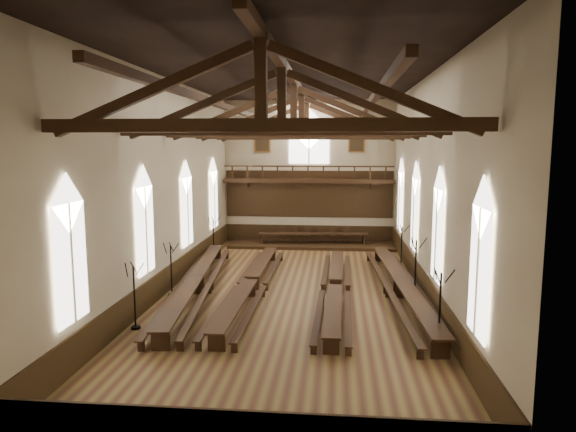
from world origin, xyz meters
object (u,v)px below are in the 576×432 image
object	(u,v)px
refectory_row_d	(401,283)
candelabrum_right_near	(439,322)
candelabrum_right_mid	(415,279)
candelabrum_left_near	(135,309)
candelabrum_left_mid	(172,280)
refectory_row_c	(335,286)
candelabrum_left_far	(214,245)
candelabrum_right_far	(401,257)
dais	(313,245)
refectory_row_b	(251,282)
high_table	(313,235)
refectory_row_a	(195,280)

from	to	relation	value
refectory_row_d	candelabrum_right_near	size ratio (longest dim) A/B	5.47
candelabrum_right_near	candelabrum_right_mid	size ratio (longest dim) A/B	0.96
candelabrum_left_near	candelabrum_left_mid	xyz separation A→B (m)	(-0.00, 4.33, -0.02)
refectory_row_c	candelabrum_left_far	xyz separation A→B (m)	(-7.51, 7.57, 0.27)
candelabrum_right_near	candelabrum_right_far	world-z (taller)	candelabrum_right_near
candelabrum_left_mid	candelabrum_right_far	distance (m)	12.52
candelabrum_left_mid	candelabrum_right_far	size ratio (longest dim) A/B	0.96
dais	candelabrum_left_near	bearing A→B (deg)	-109.65
candelabrum_right_near	candelabrum_right_mid	world-z (taller)	candelabrum_right_mid
candelabrum_left_far	refectory_row_b	bearing A→B (deg)	-64.30
candelabrum_left_mid	high_table	bearing A→B (deg)	64.25
refectory_row_c	candelabrum_left_near	size ratio (longest dim) A/B	5.41
refectory_row_c	refectory_row_d	bearing A→B (deg)	7.79
dais	candelabrum_right_near	distance (m)	17.95
candelabrum_left_mid	dais	bearing A→B (deg)	64.25
refectory_row_c	candelabrum_left_far	distance (m)	10.66
dais	candelabrum_right_near	xyz separation A→B (m)	(5.16, -17.17, 0.73)
candelabrum_left_far	candelabrum_right_near	xyz separation A→B (m)	(11.10, -13.00, 0.05)
candelabrum_left_near	candelabrum_right_near	bearing A→B (deg)	-2.74
candelabrum_left_near	candelabrum_right_mid	bearing A→B (deg)	24.42
refectory_row_c	candelabrum_right_far	size ratio (longest dim) A/B	5.35
candelabrum_left_far	candelabrum_right_near	bearing A→B (deg)	-49.52
refectory_row_a	refectory_row_d	world-z (taller)	refectory_row_d
candelabrum_left_near	candelabrum_right_mid	distance (m)	12.19
high_table	refectory_row_a	bearing A→B (deg)	-113.53
refectory_row_b	candelabrum_right_far	size ratio (longest dim) A/B	5.52
refectory_row_b	candelabrum_right_near	bearing A→B (deg)	-36.52
candelabrum_right_far	candelabrum_right_near	bearing A→B (deg)	-90.00
candelabrum_right_mid	candelabrum_right_far	world-z (taller)	candelabrum_right_mid
refectory_row_d	high_table	world-z (taller)	high_table
refectory_row_b	candelabrum_right_far	xyz separation A→B (m)	(7.52, 5.08, 0.25)
candelabrum_left_near	refectory_row_d	bearing A→B (deg)	26.80
refectory_row_a	dais	bearing A→B (deg)	66.47
refectory_row_c	candelabrum_left_mid	bearing A→B (deg)	-175.59
refectory_row_b	refectory_row_d	distance (m)	6.96
candelabrum_left_near	candelabrum_right_near	xyz separation A→B (m)	(11.10, -0.53, 0.05)
refectory_row_a	refectory_row_c	distance (m)	6.60
candelabrum_left_far	candelabrum_right_far	world-z (taller)	candelabrum_right_far
candelabrum_right_far	candelabrum_right_mid	bearing A→B (deg)	-90.00
dais	high_table	size ratio (longest dim) A/B	1.51
refectory_row_b	candelabrum_right_far	bearing A→B (deg)	34.02
candelabrum_left_far	candelabrum_right_near	distance (m)	17.10
candelabrum_left_near	candelabrum_right_near	distance (m)	11.11
refectory_row_c	refectory_row_d	size ratio (longest dim) A/B	0.93
refectory_row_b	high_table	xyz separation A→B (m)	(2.36, 11.60, 0.25)
candelabrum_right_near	high_table	bearing A→B (deg)	106.72
refectory_row_b	candelabrum_right_near	size ratio (longest dim) A/B	5.27
high_table	candelabrum_right_far	distance (m)	8.32
refectory_row_b	dais	xyz separation A→B (m)	(2.36, 11.60, -0.44)
candelabrum_left_mid	candelabrum_right_far	xyz separation A→B (m)	(11.10, 5.79, 0.03)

